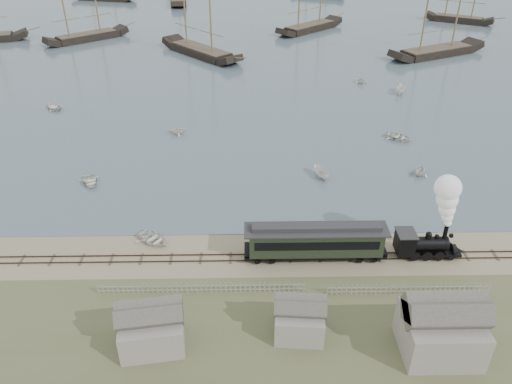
{
  "coord_description": "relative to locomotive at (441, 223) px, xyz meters",
  "views": [
    {
      "loc": [
        -2.11,
        -41.59,
        31.97
      ],
      "look_at": [
        -1.3,
        5.1,
        3.5
      ],
      "focal_mm": 35.0,
      "sensor_mm": 36.0,
      "label": 1
    }
  ],
  "objects": [
    {
      "name": "rowboat_5",
      "position": [
        9.04,
        46.88,
        -3.28
      ],
      "size": [
        3.98,
        2.9,
        1.45
      ],
      "primitive_type": "imported",
      "rotation": [
        0.0,
        0.0,
        2.69
      ],
      "color": "silver",
      "rests_on": "harbor_water"
    },
    {
      "name": "picket_fence_west",
      "position": [
        -23.11,
        -5.0,
        -4.06
      ],
      "size": [
        19.0,
        0.1,
        1.2
      ],
      "primitive_type": null,
      "color": "gray",
      "rests_on": "ground"
    },
    {
      "name": "rowboat_1",
      "position": [
        -29.4,
        29.89,
        -3.32
      ],
      "size": [
        2.61,
        2.91,
        1.37
      ],
      "primitive_type": "imported",
      "rotation": [
        0.0,
        0.0,
        1.72
      ],
      "color": "silver",
      "rests_on": "harbor_water"
    },
    {
      "name": "rowboat_6",
      "position": [
        -51.66,
        40.54,
        -3.62
      ],
      "size": [
        4.49,
        4.52,
        0.77
      ],
      "primitive_type": "imported",
      "rotation": [
        0.0,
        0.0,
        3.95
      ],
      "color": "silver",
      "rests_on": "harbor_water"
    },
    {
      "name": "passenger_coach",
      "position": [
        -12.12,
        0.0,
        -1.89
      ],
      "size": [
        14.16,
        2.73,
        3.44
      ],
      "color": "black",
      "rests_on": "ground"
    },
    {
      "name": "rowboat_0",
      "position": [
        -38.7,
        15.1,
        -3.63
      ],
      "size": [
        4.36,
        3.83,
        0.75
      ],
      "primitive_type": "imported",
      "rotation": [
        0.0,
        0.0,
        0.41
      ],
      "color": "silver",
      "rests_on": "harbor_water"
    },
    {
      "name": "locomotive",
      "position": [
        0.0,
        0.0,
        0.0
      ],
      "size": [
        7.05,
        2.63,
        8.78
      ],
      "color": "black",
      "rests_on": "ground"
    },
    {
      "name": "rowboat_2",
      "position": [
        -9.38,
        16.26,
        -3.37
      ],
      "size": [
        3.51,
        2.28,
        1.27
      ],
      "primitive_type": "imported",
      "rotation": [
        0.0,
        0.0,
        3.49
      ],
      "color": "silver",
      "rests_on": "harbor_water"
    },
    {
      "name": "schooner_4",
      "position": [
        23.51,
        70.81,
        6.0
      ],
      "size": [
        24.33,
        15.6,
        20.0
      ],
      "primitive_type": null,
      "rotation": [
        0.0,
        0.0,
        0.45
      ],
      "color": "black",
      "rests_on": "harbor_water"
    },
    {
      "name": "ground",
      "position": [
        -16.61,
        2.0,
        -4.06
      ],
      "size": [
        600.0,
        600.0,
        0.0
      ],
      "primitive_type": "plane",
      "color": "tan",
      "rests_on": "ground"
    },
    {
      "name": "shed_left",
      "position": [
        -26.61,
        -11.0,
        -4.06
      ],
      "size": [
        5.0,
        4.0,
        4.1
      ],
      "primitive_type": null,
      "color": "gray",
      "rests_on": "ground"
    },
    {
      "name": "shed_right",
      "position": [
        -3.61,
        -12.0,
        -4.06
      ],
      "size": [
        6.0,
        5.0,
        5.1
      ],
      "primitive_type": null,
      "color": "gray",
      "rests_on": "ground"
    },
    {
      "name": "beached_dinghy",
      "position": [
        -28.82,
        2.86,
        -3.66
      ],
      "size": [
        4.64,
        4.82,
        0.81
      ],
      "primitive_type": "imported",
      "rotation": [
        0.0,
        0.0,
        0.9
      ],
      "color": "silver",
      "rests_on": "ground"
    },
    {
      "name": "rowboat_7",
      "position": [
        2.93,
        52.5,
        -3.3
      ],
      "size": [
        3.32,
        3.11,
        1.4
      ],
      "primitive_type": "imported",
      "rotation": [
        0.0,
        0.0,
        0.38
      ],
      "color": "silver",
      "rests_on": "harbor_water"
    },
    {
      "name": "rail_track",
      "position": [
        -16.61,
        0.0,
        -4.02
      ],
      "size": [
        120.0,
        1.8,
        0.16
      ],
      "color": "#37261E",
      "rests_on": "ground"
    },
    {
      "name": "rowboat_4",
      "position": [
        3.57,
        16.63,
        -3.31
      ],
      "size": [
        3.45,
        3.38,
        1.38
      ],
      "primitive_type": "imported",
      "rotation": [
        0.0,
        0.0,
        5.65
      ],
      "color": "silver",
      "rests_on": "harbor_water"
    },
    {
      "name": "picket_fence_east",
      "position": [
        -4.11,
        -5.5,
        -4.06
      ],
      "size": [
        15.0,
        0.1,
        1.2
      ],
      "primitive_type": null,
      "color": "gray",
      "rests_on": "ground"
    },
    {
      "name": "rowboat_3",
      "position": [
        3.62,
        27.38,
        -3.59
      ],
      "size": [
        4.76,
        4.87,
        0.82
      ],
      "primitive_type": "imported",
      "rotation": [
        0.0,
        0.0,
        0.86
      ],
      "color": "silver",
      "rests_on": "harbor_water"
    },
    {
      "name": "shed_mid",
      "position": [
        -14.61,
        -10.0,
        -4.06
      ],
      "size": [
        4.0,
        3.5,
        3.6
      ],
      "primitive_type": null,
      "color": "gray",
      "rests_on": "ground"
    },
    {
      "name": "schooner_2",
      "position": [
        -29.15,
        71.93,
        6.0
      ],
      "size": [
        19.98,
        21.35,
        20.0
      ],
      "primitive_type": null,
      "rotation": [
        0.0,
        0.0,
        -0.84
      ],
      "color": "black",
      "rests_on": "harbor_water"
    }
  ]
}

